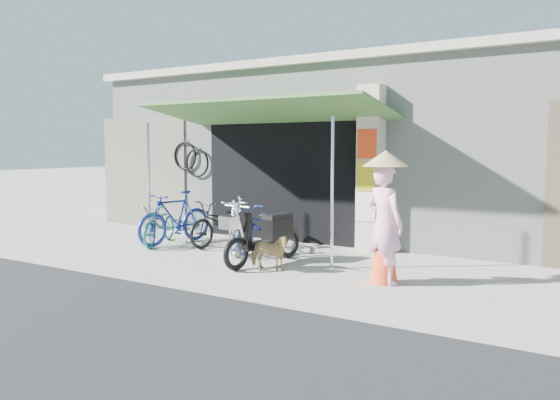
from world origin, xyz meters
The scene contains 13 objects.
ground centered at (0.00, 0.00, 0.00)m, with size 80.00×80.00×0.00m, color #B0AB9F.
bicycle_shop centered at (0.00, 5.09, 1.83)m, with size 12.30×5.30×3.66m.
shop_pillar centered at (0.85, 2.45, 1.50)m, with size 0.42×0.44×3.00m.
awning centered at (-0.90, 1.63, 2.51)m, with size 4.60×1.88×2.72m.
neighbour_left centered at (-5.00, 2.59, 1.30)m, with size 2.60×0.06×2.60m, color #6B665B.
bike_teal centered at (-2.91, 0.93, 0.40)m, with size 0.52×1.50×0.79m, color #186E62.
bike_blue centered at (-2.68, 1.11, 0.52)m, with size 0.49×1.73×1.04m, color navy.
bike_black centered at (-1.78, 1.50, 0.44)m, with size 0.59×1.68×0.88m, color black.
bike_silver centered at (-1.19, 1.15, 0.50)m, with size 0.47×1.66×1.00m, color #B1B2B6.
bike_navy centered at (-0.89, 1.42, 0.45)m, with size 0.60×1.71×0.90m, color #223E9D.
street_dog centered at (0.14, 0.12, 0.28)m, with size 0.30×0.66×0.56m, color tan.
moped centered at (-0.17, 0.51, 0.46)m, with size 0.57×1.77×1.01m.
nun centered at (1.94, 0.27, 0.91)m, with size 0.72×0.64×1.85m.
Camera 1 is at (4.59, -6.84, 1.87)m, focal length 35.00 mm.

